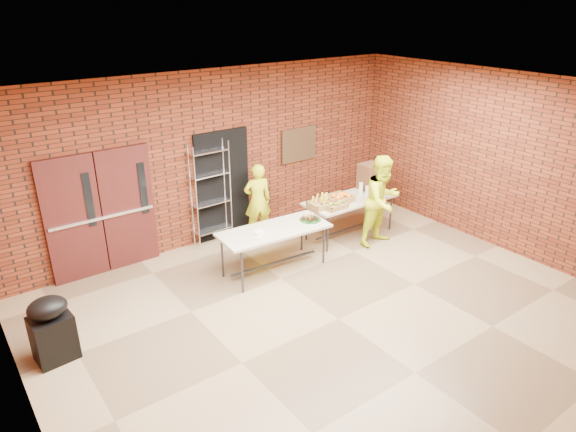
# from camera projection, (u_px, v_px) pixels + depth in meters

# --- Properties ---
(room) EXTENTS (8.08, 7.08, 3.28)m
(room) POSITION_uv_depth(u_px,v_px,m) (343.00, 219.00, 6.86)
(room) COLOR brown
(room) RESTS_ON ground
(double_doors) EXTENTS (1.78, 0.12, 2.10)m
(double_doors) POSITION_uv_depth(u_px,v_px,m) (102.00, 214.00, 8.43)
(double_doors) COLOR #471414
(double_doors) RESTS_ON room
(dark_doorway) EXTENTS (1.10, 0.06, 2.10)m
(dark_doorway) POSITION_uv_depth(u_px,v_px,m) (223.00, 185.00, 9.69)
(dark_doorway) COLOR black
(dark_doorway) RESTS_ON room
(bronze_plaque) EXTENTS (0.85, 0.04, 0.70)m
(bronze_plaque) POSITION_uv_depth(u_px,v_px,m) (299.00, 145.00, 10.47)
(bronze_plaque) COLOR #46301C
(bronze_plaque) RESTS_ON room
(wire_rack) EXTENTS (0.73, 0.26, 1.97)m
(wire_rack) POSITION_uv_depth(u_px,v_px,m) (211.00, 194.00, 9.44)
(wire_rack) COLOR silver
(wire_rack) RESTS_ON room
(table_left) EXTENTS (1.92, 0.91, 0.77)m
(table_left) POSITION_uv_depth(u_px,v_px,m) (274.00, 232.00, 8.57)
(table_left) COLOR tan
(table_left) RESTS_ON room
(table_right) EXTENTS (1.86, 0.78, 0.76)m
(table_right) POSITION_uv_depth(u_px,v_px,m) (350.00, 202.00, 9.87)
(table_right) COLOR tan
(table_right) RESTS_ON room
(basket_bananas) EXTENTS (0.45, 0.35, 0.14)m
(basket_bananas) POSITION_uv_depth(u_px,v_px,m) (321.00, 204.00, 9.42)
(basket_bananas) COLOR #B08047
(basket_bananas) RESTS_ON table_right
(basket_oranges) EXTENTS (0.50, 0.39, 0.16)m
(basket_oranges) POSITION_uv_depth(u_px,v_px,m) (339.00, 198.00, 9.66)
(basket_oranges) COLOR #B08047
(basket_oranges) RESTS_ON table_right
(basket_apples) EXTENTS (0.41, 0.32, 0.13)m
(basket_apples) POSITION_uv_depth(u_px,v_px,m) (335.00, 205.00, 9.37)
(basket_apples) COLOR #B08047
(basket_apples) RESTS_ON table_right
(muffin_tray) EXTENTS (0.37, 0.37, 0.09)m
(muffin_tray) POSITION_uv_depth(u_px,v_px,m) (310.00, 218.00, 8.87)
(muffin_tray) COLOR #165115
(muffin_tray) RESTS_ON table_left
(napkin_box) EXTENTS (0.17, 0.11, 0.06)m
(napkin_box) POSITION_uv_depth(u_px,v_px,m) (259.00, 232.00, 8.36)
(napkin_box) COLOR white
(napkin_box) RESTS_ON table_left
(coffee_dispenser) EXTENTS (0.40, 0.36, 0.53)m
(coffee_dispenser) POSITION_uv_depth(u_px,v_px,m) (370.00, 176.00, 10.24)
(coffee_dispenser) COLOR brown
(coffee_dispenser) RESTS_ON table_right
(cup_stack_front) EXTENTS (0.07, 0.07, 0.22)m
(cup_stack_front) POSITION_uv_depth(u_px,v_px,m) (367.00, 192.00, 9.86)
(cup_stack_front) COLOR white
(cup_stack_front) RESTS_ON table_right
(cup_stack_mid) EXTENTS (0.09, 0.09, 0.26)m
(cup_stack_mid) POSITION_uv_depth(u_px,v_px,m) (373.00, 189.00, 9.94)
(cup_stack_mid) COLOR white
(cup_stack_mid) RESTS_ON table_right
(cup_stack_back) EXTENTS (0.08, 0.08, 0.24)m
(cup_stack_back) POSITION_uv_depth(u_px,v_px,m) (361.00, 189.00, 10.01)
(cup_stack_back) COLOR white
(cup_stack_back) RESTS_ON table_right
(covered_grill) EXTENTS (0.53, 0.46, 0.90)m
(covered_grill) POSITION_uv_depth(u_px,v_px,m) (52.00, 329.00, 6.52)
(covered_grill) COLOR black
(covered_grill) RESTS_ON room
(volunteer_woman) EXTENTS (0.61, 0.49, 1.46)m
(volunteer_woman) POSITION_uv_depth(u_px,v_px,m) (258.00, 200.00, 9.85)
(volunteer_woman) COLOR #DFEF1A
(volunteer_woman) RESTS_ON room
(volunteer_man) EXTENTS (0.88, 0.70, 1.72)m
(volunteer_man) POSITION_uv_depth(u_px,v_px,m) (382.00, 201.00, 9.49)
(volunteer_man) COLOR #DFEF1A
(volunteer_man) RESTS_ON room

